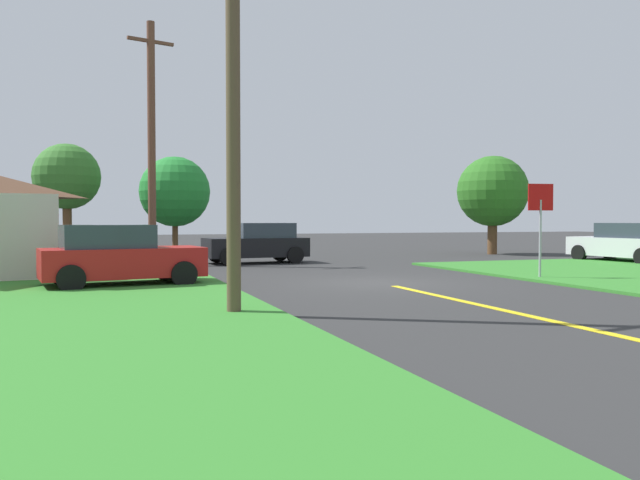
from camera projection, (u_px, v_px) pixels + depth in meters
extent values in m
plane|color=#2E2E2E|center=(378.00, 283.00, 17.75)|extent=(120.00, 120.00, 0.00)
cube|color=yellow|center=(588.00, 329.00, 10.21)|extent=(0.20, 14.00, 0.01)
cylinder|color=#9EA0A8|center=(540.00, 240.00, 18.60)|extent=(0.07, 0.07, 2.33)
cube|color=red|center=(541.00, 197.00, 18.56)|extent=(0.77, 0.16, 0.78)
cube|color=silver|center=(625.00, 247.00, 26.02)|extent=(2.36, 4.64, 0.76)
cube|color=#2D3842|center=(633.00, 230.00, 25.67)|extent=(1.92, 2.62, 0.60)
cylinder|color=black|center=(579.00, 253.00, 27.00)|extent=(0.29, 0.70, 0.68)
cylinder|color=black|center=(610.00, 252.00, 27.80)|extent=(0.29, 0.70, 0.68)
cube|color=red|center=(123.00, 262.00, 16.63)|extent=(4.24, 2.26, 0.76)
cube|color=#2D3842|center=(107.00, 236.00, 16.43)|extent=(2.41, 1.80, 0.60)
cylinder|color=black|center=(168.00, 270.00, 18.02)|extent=(0.70, 0.31, 0.68)
cylinder|color=black|center=(184.00, 274.00, 16.54)|extent=(0.70, 0.31, 0.68)
cylinder|color=black|center=(63.00, 274.00, 16.74)|extent=(0.70, 0.31, 0.68)
cylinder|color=black|center=(71.00, 279.00, 15.27)|extent=(0.70, 0.31, 0.68)
cube|color=black|center=(255.00, 247.00, 25.71)|extent=(4.16, 2.10, 0.76)
cube|color=#2D3842|center=(264.00, 230.00, 25.84)|extent=(2.33, 1.75, 0.60)
cylinder|color=black|center=(228.00, 257.00, 24.36)|extent=(0.70, 0.27, 0.68)
cylinder|color=black|center=(217.00, 254.00, 25.97)|extent=(0.70, 0.27, 0.68)
cylinder|color=black|center=(295.00, 255.00, 25.47)|extent=(0.70, 0.27, 0.68)
cylinder|color=black|center=(280.00, 253.00, 27.08)|extent=(0.70, 0.27, 0.68)
cylinder|color=brown|center=(233.00, 80.00, 11.56)|extent=(0.26, 0.26, 8.57)
cylinder|color=brown|center=(152.00, 144.00, 24.34)|extent=(0.30, 0.30, 9.27)
cube|color=brown|center=(151.00, 41.00, 24.21)|extent=(1.77, 0.60, 0.12)
cylinder|color=brown|center=(175.00, 236.00, 35.07)|extent=(0.32, 0.32, 1.75)
sphere|color=#21802D|center=(175.00, 192.00, 34.99)|extent=(3.84, 3.84, 3.84)
cylinder|color=brown|center=(67.00, 228.00, 32.98)|extent=(0.45, 0.45, 2.62)
sphere|color=#327127|center=(67.00, 176.00, 32.89)|extent=(3.38, 3.38, 3.38)
cylinder|color=brown|center=(492.00, 237.00, 32.30)|extent=(0.48, 0.48, 1.77)
sphere|color=#2A6B1E|center=(493.00, 191.00, 32.23)|extent=(3.56, 3.56, 3.56)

